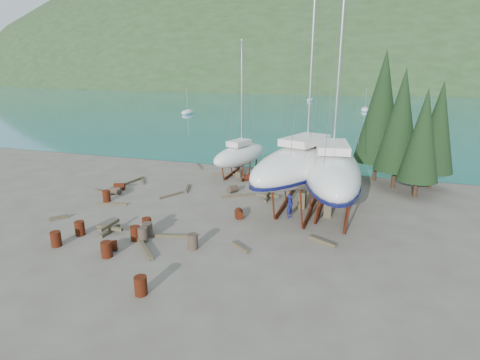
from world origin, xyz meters
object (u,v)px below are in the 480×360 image
(large_sailboat_far, at_px, (331,169))
(large_sailboat_near, at_px, (305,162))
(worker, at_px, (290,206))
(small_sailboat_shore, at_px, (240,155))

(large_sailboat_far, bearing_deg, large_sailboat_near, 140.57)
(large_sailboat_near, height_order, worker, large_sailboat_near)
(large_sailboat_far, height_order, small_sailboat_shore, large_sailboat_far)
(large_sailboat_near, relative_size, small_sailboat_shore, 1.65)
(large_sailboat_far, bearing_deg, worker, -152.59)
(large_sailboat_far, relative_size, worker, 11.77)
(large_sailboat_near, distance_m, large_sailboat_far, 2.30)
(large_sailboat_near, relative_size, large_sailboat_far, 1.04)
(small_sailboat_shore, bearing_deg, large_sailboat_near, -25.84)
(small_sailboat_shore, bearing_deg, worker, -38.48)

